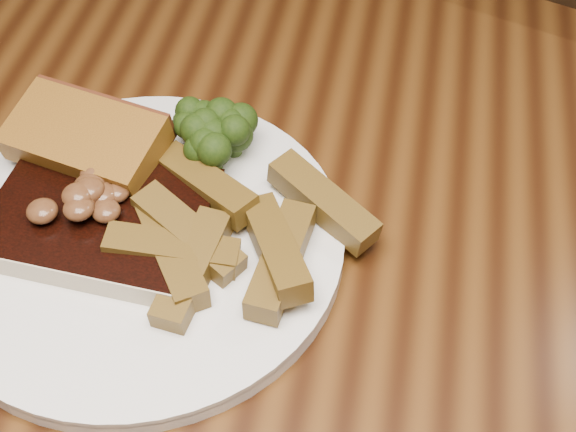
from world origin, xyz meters
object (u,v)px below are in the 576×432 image
object	(u,v)px
dining_table	(265,324)
garlic_bread	(90,157)
chair_far	(465,68)
plate	(140,241)
potato_wedges	(251,229)
steak	(101,218)

from	to	relation	value
dining_table	garlic_bread	size ratio (longest dim) A/B	13.46
dining_table	chair_far	distance (m)	0.58
plate	potato_wedges	xyz separation A→B (m)	(0.08, 0.01, 0.02)
plate	garlic_bread	world-z (taller)	garlic_bread
dining_table	plate	world-z (taller)	plate
plate	garlic_bread	distance (m)	0.09
dining_table	plate	xyz separation A→B (m)	(-0.09, -0.01, 0.10)
chair_far	garlic_bread	size ratio (longest dim) A/B	8.00
dining_table	potato_wedges	distance (m)	0.12
steak	chair_far	bearing A→B (deg)	66.04
plate	steak	xyz separation A→B (m)	(-0.03, 0.00, 0.02)
steak	plate	bearing A→B (deg)	-2.63
dining_table	steak	distance (m)	0.17
steak	potato_wedges	distance (m)	0.11
plate	chair_far	bearing A→B (deg)	64.71
chair_far	steak	xyz separation A→B (m)	(-0.29, -0.55, 0.25)
chair_far	steak	bearing A→B (deg)	81.38
plate	garlic_bread	size ratio (longest dim) A/B	2.58
garlic_bread	potato_wedges	distance (m)	0.15
dining_table	potato_wedges	xyz separation A→B (m)	(-0.01, 0.00, 0.12)
garlic_bread	dining_table	bearing A→B (deg)	-6.46
dining_table	steak	world-z (taller)	steak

